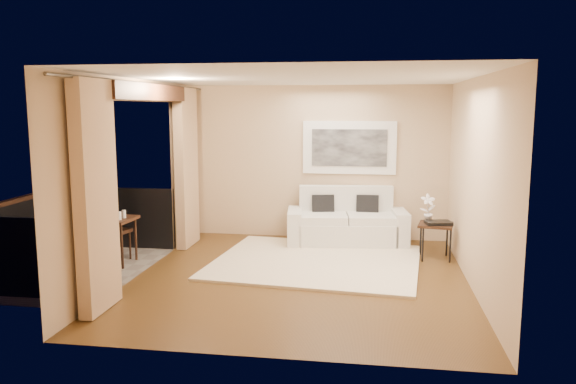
% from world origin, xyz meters
% --- Properties ---
extents(floor, '(5.00, 5.00, 0.00)m').
position_xyz_m(floor, '(0.00, 0.00, 0.00)').
color(floor, brown).
rests_on(floor, ground).
extents(room_shell, '(5.00, 6.40, 5.00)m').
position_xyz_m(room_shell, '(-2.13, 0.00, 2.52)').
color(room_shell, white).
rests_on(room_shell, ground).
extents(balcony, '(1.81, 2.60, 1.17)m').
position_xyz_m(balcony, '(-3.31, 0.00, 0.18)').
color(balcony, '#605B56').
rests_on(balcony, ground).
extents(curtains, '(0.16, 4.80, 2.64)m').
position_xyz_m(curtains, '(-2.11, 0.00, 1.34)').
color(curtains, tan).
rests_on(curtains, ground).
extents(artwork, '(1.62, 0.07, 0.92)m').
position_xyz_m(artwork, '(0.54, 2.46, 1.62)').
color(artwork, white).
rests_on(artwork, room_shell).
extents(rug, '(3.23, 2.89, 0.04)m').
position_xyz_m(rug, '(0.15, 0.78, 0.02)').
color(rug, '#F4E5C4').
rests_on(rug, floor).
extents(sofa, '(2.09, 1.09, 0.96)m').
position_xyz_m(sofa, '(0.53, 2.09, 0.34)').
color(sofa, white).
rests_on(sofa, floor).
extents(side_table, '(0.59, 0.59, 0.55)m').
position_xyz_m(side_table, '(1.93, 1.31, 0.49)').
color(side_table, black).
rests_on(side_table, floor).
extents(tray, '(0.42, 0.34, 0.05)m').
position_xyz_m(tray, '(1.96, 1.27, 0.58)').
color(tray, black).
rests_on(tray, side_table).
extents(orchid, '(0.26, 0.20, 0.44)m').
position_xyz_m(orchid, '(1.82, 1.44, 0.77)').
color(orchid, white).
rests_on(orchid, side_table).
extents(bistro_table, '(0.62, 0.62, 0.70)m').
position_xyz_m(bistro_table, '(-2.84, 0.30, 0.61)').
color(bistro_table, black).
rests_on(bistro_table, balcony).
extents(balcony_chair_far, '(0.50, 0.50, 0.99)m').
position_xyz_m(balcony_chair_far, '(-2.94, 0.34, 0.57)').
color(balcony_chair_far, black).
rests_on(balcony_chair_far, balcony).
extents(balcony_chair_near, '(0.51, 0.51, 1.01)m').
position_xyz_m(balcony_chair_near, '(-3.33, -0.19, 0.59)').
color(balcony_chair_near, black).
rests_on(balcony_chair_near, balcony).
extents(ice_bucket, '(0.18, 0.18, 0.20)m').
position_xyz_m(ice_bucket, '(-3.02, 0.40, 0.80)').
color(ice_bucket, white).
rests_on(ice_bucket, bistro_table).
extents(candle, '(0.06, 0.06, 0.07)m').
position_xyz_m(candle, '(-2.83, 0.43, 0.73)').
color(candle, red).
rests_on(candle, bistro_table).
extents(vase, '(0.04, 0.04, 0.18)m').
position_xyz_m(vase, '(-2.90, 0.11, 0.79)').
color(vase, white).
rests_on(vase, bistro_table).
extents(glass_a, '(0.06, 0.06, 0.12)m').
position_xyz_m(glass_a, '(-2.67, 0.17, 0.76)').
color(glass_a, white).
rests_on(glass_a, bistro_table).
extents(glass_b, '(0.06, 0.06, 0.12)m').
position_xyz_m(glass_b, '(-2.67, 0.32, 0.76)').
color(glass_b, white).
rests_on(glass_b, bistro_table).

